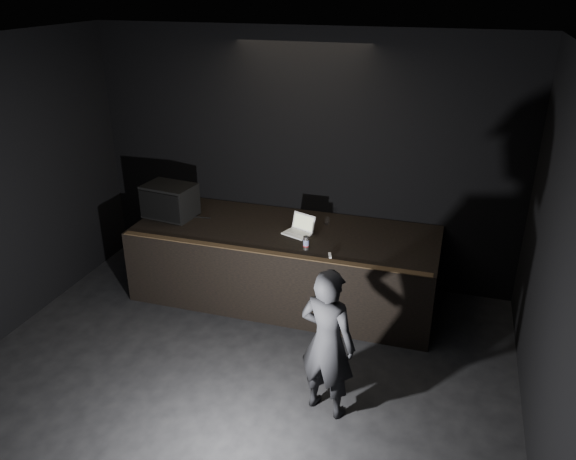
% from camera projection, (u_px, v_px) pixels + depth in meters
% --- Properties ---
extents(ground, '(7.00, 7.00, 0.00)m').
position_uv_depth(ground, '(201.00, 434.00, 5.44)').
color(ground, black).
rests_on(ground, ground).
extents(room_walls, '(6.10, 7.10, 3.52)m').
position_uv_depth(room_walls, '(185.00, 246.00, 4.61)').
color(room_walls, black).
rests_on(room_walls, ground).
extents(stage_riser, '(4.00, 1.50, 1.00)m').
position_uv_depth(stage_riser, '(285.00, 263.00, 7.61)').
color(stage_riser, black).
rests_on(stage_riser, ground).
extents(riser_lip, '(3.92, 0.10, 0.01)m').
position_uv_depth(riser_lip, '(268.00, 252.00, 6.78)').
color(riser_lip, brown).
rests_on(riser_lip, stage_riser).
extents(stage_monitor, '(0.73, 0.57, 0.45)m').
position_uv_depth(stage_monitor, '(170.00, 201.00, 7.75)').
color(stage_monitor, black).
rests_on(stage_monitor, stage_riser).
extents(cable, '(0.81, 0.11, 0.02)m').
position_uv_depth(cable, '(183.00, 216.00, 7.82)').
color(cable, black).
rests_on(cable, stage_riser).
extents(laptop, '(0.42, 0.40, 0.23)m').
position_uv_depth(laptop, '(300.00, 228.00, 7.30)').
color(laptop, white).
rests_on(laptop, stage_riser).
extents(beer_can, '(0.07, 0.07, 0.17)m').
position_uv_depth(beer_can, '(306.00, 243.00, 6.84)').
color(beer_can, silver).
rests_on(beer_can, stage_riser).
extents(plastic_cup, '(0.07, 0.07, 0.09)m').
position_uv_depth(plastic_cup, '(327.00, 221.00, 7.56)').
color(plastic_cup, white).
rests_on(plastic_cup, stage_riser).
extents(wii_remote, '(0.07, 0.14, 0.02)m').
position_uv_depth(wii_remote, '(330.00, 256.00, 6.69)').
color(wii_remote, white).
rests_on(wii_remote, stage_riser).
extents(person, '(0.67, 0.53, 1.61)m').
position_uv_depth(person, '(327.00, 343.00, 5.44)').
color(person, black).
rests_on(person, ground).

